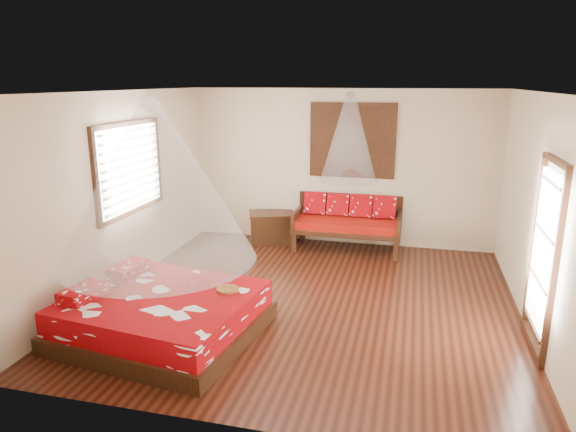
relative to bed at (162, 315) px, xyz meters
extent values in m
cube|color=black|center=(1.50, 1.35, -0.26)|extent=(5.50, 5.50, 0.02)
cube|color=white|center=(1.50, 1.35, 2.56)|extent=(5.50, 5.50, 0.02)
cube|color=beige|center=(-1.26, 1.35, 1.15)|extent=(0.02, 5.50, 2.80)
cube|color=beige|center=(4.26, 1.35, 1.15)|extent=(0.02, 5.50, 2.80)
cube|color=beige|center=(1.50, 4.11, 1.15)|extent=(5.50, 0.02, 2.80)
cube|color=beige|center=(1.50, -1.41, 1.15)|extent=(5.50, 0.02, 2.80)
cube|color=black|center=(0.02, 0.00, -0.15)|extent=(2.35, 2.18, 0.20)
cube|color=#98040A|center=(0.02, 0.00, 0.10)|extent=(2.24, 2.06, 0.30)
cube|color=#98040A|center=(-0.82, -0.30, 0.32)|extent=(0.37, 0.59, 0.14)
cube|color=#98040A|center=(-0.71, 0.50, 0.32)|extent=(0.37, 0.59, 0.14)
cube|color=black|center=(0.83, 3.30, -0.04)|extent=(0.08, 0.08, 0.42)
cube|color=black|center=(2.58, 3.30, -0.04)|extent=(0.08, 0.08, 0.42)
cube|color=black|center=(0.83, 4.01, -0.04)|extent=(0.08, 0.08, 0.42)
cube|color=black|center=(2.58, 4.01, -0.04)|extent=(0.08, 0.08, 0.42)
cube|color=black|center=(1.70, 3.65, 0.13)|extent=(1.87, 0.83, 0.08)
cube|color=#840804|center=(1.70, 3.65, 0.24)|extent=(1.81, 0.77, 0.14)
cube|color=black|center=(1.70, 4.03, 0.42)|extent=(1.87, 0.06, 0.55)
cube|color=black|center=(0.81, 3.65, 0.29)|extent=(0.06, 0.83, 0.30)
cube|color=black|center=(2.60, 3.65, 0.29)|extent=(0.06, 0.83, 0.30)
cube|color=#98040A|center=(1.08, 3.91, 0.51)|extent=(0.40, 0.20, 0.41)
cube|color=#98040A|center=(1.50, 3.91, 0.51)|extent=(0.40, 0.20, 0.41)
cube|color=#98040A|center=(1.91, 3.91, 0.51)|extent=(0.40, 0.20, 0.41)
cube|color=#98040A|center=(2.33, 3.91, 0.51)|extent=(0.40, 0.20, 0.41)
cube|color=black|center=(0.28, 3.80, 0.00)|extent=(0.92, 0.78, 0.51)
cube|color=black|center=(0.28, 3.80, 0.28)|extent=(0.97, 0.83, 0.05)
cube|color=black|center=(1.70, 4.07, 1.65)|extent=(1.52, 0.06, 1.32)
cube|color=black|center=(1.70, 4.06, 1.65)|extent=(1.35, 0.04, 1.10)
cube|color=black|center=(-1.22, 1.55, 1.45)|extent=(0.08, 1.74, 1.34)
cube|color=silver|center=(-1.18, 1.55, 1.45)|extent=(0.04, 1.54, 1.10)
cube|color=black|center=(4.22, 0.75, 0.80)|extent=(0.08, 1.02, 2.16)
cube|color=white|center=(4.20, 0.75, 0.90)|extent=(0.03, 0.82, 1.70)
cylinder|color=brown|center=(0.71, 0.32, 0.26)|extent=(0.27, 0.27, 0.03)
cone|color=white|center=(0.02, 0.00, 1.60)|extent=(2.22, 2.22, 1.80)
cone|color=white|center=(1.70, 3.60, 1.75)|extent=(0.97, 0.97, 1.50)
camera|label=1|loc=(2.79, -5.04, 2.69)|focal=32.00mm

